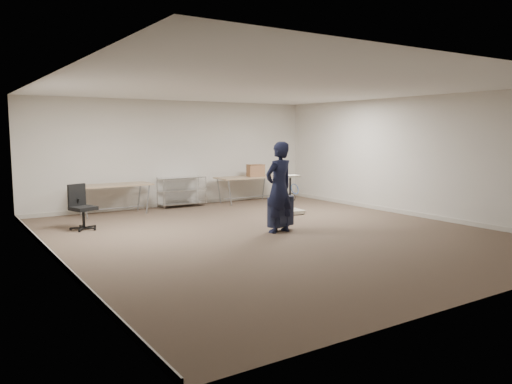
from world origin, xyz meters
TOP-DOWN VIEW (x-y plane):
  - ground at (0.00, 0.00)m, footprint 9.00×9.00m
  - room_shell at (0.00, 1.38)m, footprint 8.00×9.00m
  - folding_table_left at (-1.90, 3.95)m, footprint 1.80×0.75m
  - folding_table_right at (1.90, 3.95)m, footprint 1.80×0.75m
  - wire_shelf at (0.00, 4.20)m, footprint 1.22×0.47m
  - person at (0.19, 0.06)m, footprint 0.71×0.52m
  - suitcase at (0.29, 0.14)m, footprint 0.46×0.31m
  - office_chair at (-3.00, 2.47)m, footprint 0.56×0.57m
  - equipment_cart at (1.73, 1.69)m, footprint 0.57×0.57m
  - cardboard_box at (2.15, 3.91)m, footprint 0.51×0.42m

SIDE VIEW (x-z plane):
  - ground at x=0.00m, z-range 0.00..0.00m
  - room_shell at x=0.00m, z-range -4.45..4.55m
  - equipment_cart at x=1.73m, z-range -0.22..0.72m
  - office_chair at x=-3.00m, z-range -0.18..0.74m
  - suitcase at x=0.29m, z-range -0.19..0.97m
  - wire_shelf at x=0.00m, z-range 0.04..0.84m
  - folding_table_left at x=-1.90m, z-range 0.31..1.04m
  - folding_table_right at x=1.90m, z-range 0.31..1.04m
  - person at x=0.19m, z-range 0.00..1.79m
  - cardboard_box at x=2.15m, z-range 0.73..1.06m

